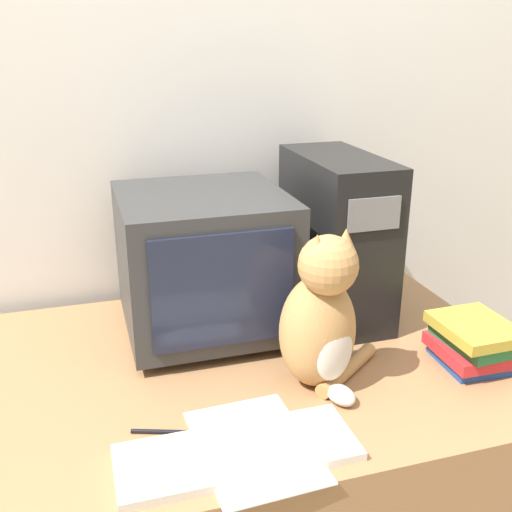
% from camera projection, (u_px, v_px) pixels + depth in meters
% --- Properties ---
extents(wall_back, '(7.00, 0.05, 2.50)m').
position_uv_depth(wall_back, '(192.00, 107.00, 1.72)').
color(wall_back, silver).
rests_on(wall_back, ground_plane).
extents(desk, '(1.34, 0.90, 0.70)m').
position_uv_depth(desk, '(243.00, 478.00, 1.57)').
color(desk, '#9E7047').
rests_on(desk, ground_plane).
extents(crt_monitor, '(0.41, 0.43, 0.37)m').
position_uv_depth(crt_monitor, '(204.00, 261.00, 1.54)').
color(crt_monitor, '#333333').
rests_on(crt_monitor, desk).
extents(computer_tower, '(0.19, 0.42, 0.45)m').
position_uv_depth(computer_tower, '(336.00, 237.00, 1.64)').
color(computer_tower, black).
rests_on(computer_tower, desk).
extents(keyboard, '(0.45, 0.16, 0.02)m').
position_uv_depth(keyboard, '(238.00, 452.00, 1.12)').
color(keyboard, silver).
rests_on(keyboard, desk).
extents(cat, '(0.29, 0.23, 0.37)m').
position_uv_depth(cat, '(322.00, 320.00, 1.30)').
color(cat, '#B7844C').
rests_on(cat, desk).
extents(book_stack, '(0.16, 0.20, 0.11)m').
position_uv_depth(book_stack, '(473.00, 342.00, 1.42)').
color(book_stack, '#234793').
rests_on(book_stack, desk).
extents(pen, '(0.15, 0.06, 0.01)m').
position_uv_depth(pen, '(170.00, 432.00, 1.19)').
color(pen, black).
rests_on(pen, desk).
extents(paper_sheet, '(0.22, 0.30, 0.00)m').
position_uv_depth(paper_sheet, '(254.00, 446.00, 1.15)').
color(paper_sheet, white).
rests_on(paper_sheet, desk).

